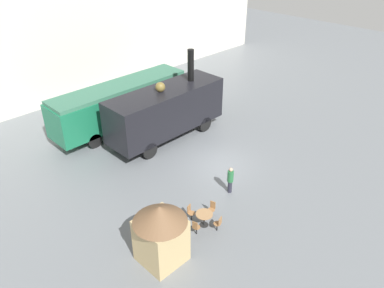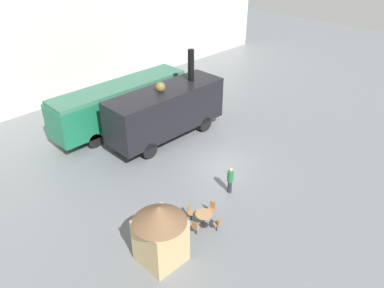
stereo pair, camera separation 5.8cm
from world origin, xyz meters
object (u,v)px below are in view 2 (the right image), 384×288
visitor_person (230,179)px  cafe_chair_0 (212,208)px  streamlined_locomotive (131,99)px  cafe_table_near (204,216)px  ticket_kiosk (160,231)px  steam_locomotive (166,109)px

visitor_person → cafe_chair_0: bearing=-163.7°
streamlined_locomotive → cafe_table_near: streamlined_locomotive is taller
cafe_chair_0 → visitor_person: size_ratio=0.55×
cafe_chair_0 → ticket_kiosk: (-3.66, -0.34, 1.16)m
streamlined_locomotive → cafe_chair_0: bearing=-107.1°
cafe_table_near → cafe_chair_0: 0.80m
streamlined_locomotive → steam_locomotive: (0.37, -3.51, 0.22)m
cafe_table_near → ticket_kiosk: (-2.88, -0.16, 1.11)m
steam_locomotive → cafe_table_near: 9.21m
streamlined_locomotive → cafe_chair_0: (-3.42, -11.16, -1.41)m
streamlined_locomotive → ticket_kiosk: 13.51m
steam_locomotive → cafe_table_near: (-4.56, -7.84, -1.58)m
streamlined_locomotive → cafe_table_near: size_ratio=14.61×
steam_locomotive → ticket_kiosk: steam_locomotive is taller
steam_locomotive → cafe_table_near: size_ratio=9.94×
cafe_table_near → cafe_chair_0: bearing=13.6°
steam_locomotive → ticket_kiosk: bearing=-133.0°
steam_locomotive → cafe_chair_0: size_ratio=9.71×
cafe_chair_0 → visitor_person: visitor_person is taller
streamlined_locomotive → ticket_kiosk: (-7.08, -11.51, -0.24)m
cafe_chair_0 → streamlined_locomotive: bearing=-120.6°
ticket_kiosk → visitor_person: bearing=9.5°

